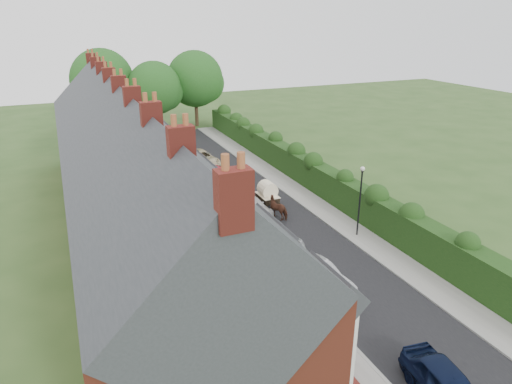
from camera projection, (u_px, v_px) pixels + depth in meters
ground at (348, 274)px, 27.48m from camera, size 140.00×140.00×0.00m
road at (265, 209)px, 36.71m from camera, size 6.00×58.00×0.02m
pavement_hedge_side at (310, 201)px, 38.21m from camera, size 2.20×58.00×0.12m
pavement_house_side at (220, 216)px, 35.27m from camera, size 1.70×58.00×0.12m
kerb_hedge_side at (299, 202)px, 37.82m from camera, size 0.18×58.00×0.13m
kerb_house_side at (230, 214)px, 35.56m from camera, size 0.18×58.00×0.13m
hedge at (329, 180)px, 38.32m from camera, size 2.10×58.00×2.85m
terrace_row at (131, 177)px, 30.39m from camera, size 9.05×40.50×11.50m
garden_wall_row at (212, 218)px, 33.89m from camera, size 0.35×40.35×1.10m
lamppost at (361, 193)px, 30.98m from camera, size 0.32×0.32×5.16m
tree_far_left at (157, 89)px, 58.75m from camera, size 7.14×6.80×9.29m
tree_far_right at (198, 80)px, 62.48m from camera, size 7.98×7.60×10.31m
tree_far_back at (106, 82)px, 58.79m from camera, size 8.40×8.00×10.82m
car_silver_a at (318, 276)px, 25.75m from camera, size 2.70×4.99×1.56m
car_silver_b at (294, 262)px, 27.30m from camera, size 3.40×5.86×1.54m
car_white at (250, 206)px, 35.57m from camera, size 2.70×5.00×1.38m
car_green at (215, 184)px, 39.83m from camera, size 2.23×4.70×1.55m
car_red at (214, 176)px, 41.88m from camera, size 1.69×4.58×1.50m
car_beige at (201, 159)px, 47.02m from camera, size 3.40×5.93×1.56m
car_grey at (179, 143)px, 52.52m from camera, size 2.96×5.72×1.59m
horse at (279, 208)px, 34.81m from camera, size 1.64×2.16×1.66m
horse_cart at (267, 193)px, 36.45m from camera, size 1.42×3.13×2.26m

